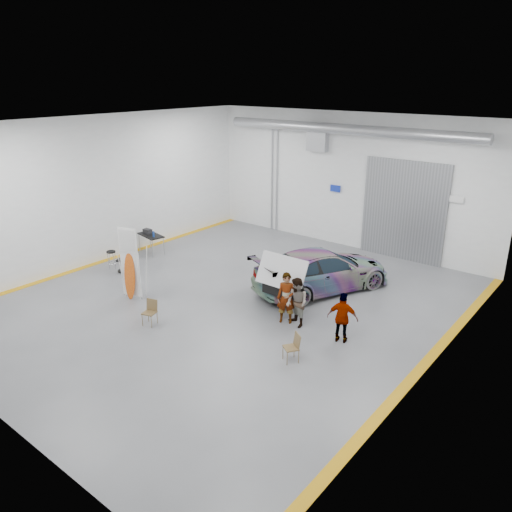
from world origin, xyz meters
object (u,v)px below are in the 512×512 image
Objects in this scene: shop_stool at (112,260)px; sedan_car at (322,270)px; person_a at (286,298)px; office_chair at (125,261)px; folding_chair_far at (291,353)px; work_table at (150,234)px; person_c at (343,318)px; person_b at (297,303)px; surfboard_display at (128,269)px; folding_chair_near at (150,317)px.

sedan_car is at bearing 24.29° from shop_stool.
office_chair is (-7.61, -0.42, -0.39)m from person_a.
folding_chair_far is 10.65m from work_table.
person_b is at bearing -17.54° from person_c.
surfboard_display is 6.87m from folding_chair_far.
shop_stool is (-7.79, -3.51, -0.39)m from sedan_car.
folding_chair_far is 0.81× the size of office_chair.
folding_chair_near is at bearing -51.34° from office_chair.
sedan_car is 3.14× the size of person_a.
person_a is 2.40m from folding_chair_far.
person_a is 2.05× the size of folding_chair_far.
folding_chair_near is 0.57× the size of work_table.
work_table is at bearing -167.20° from person_b.
office_chair reaches higher than folding_chair_far.
work_table is at bearing -26.70° from person_c.
person_a is (0.48, -2.93, 0.08)m from sedan_car.
sedan_car is at bearing 146.46° from folding_chair_far.
person_c is 1.91× the size of folding_chair_far.
shop_stool is (-9.72, 1.23, 0.12)m from folding_chair_far.
person_b is at bearing -27.50° from person_a.
folding_chair_near is (-3.25, -2.83, -0.58)m from person_a.
surfboard_display is 2.79m from office_chair.
folding_chair_near is 0.99× the size of folding_chair_far.
sedan_car reaches higher than office_chair.
work_table reaches higher than shop_stool.
folding_chair_near is (-3.64, -2.83, -0.54)m from person_b.
person_c is at bearing -27.50° from person_a.
shop_stool is 0.53× the size of work_table.
person_b is (0.39, 0.00, -0.04)m from person_a.
person_c is at bearing 107.39° from folding_chair_far.
folding_chair_near is (-2.77, -5.76, -0.51)m from sedan_car.
shop_stool is at bearing -14.26° from person_c.
shop_stool is (-5.02, 2.24, 0.12)m from folding_chair_near.
shop_stool is at bearing 139.36° from folding_chair_near.
folding_chair_near is at bearing -118.61° from person_b.
sedan_car is 6.41m from folding_chair_near.
folding_chair_far is at bearing -78.86° from person_a.
work_table is at bearing 141.26° from person_a.
person_a is at bearing 162.89° from folding_chair_far.
work_table is (-3.22, 3.64, -0.28)m from surfboard_display.
folding_chair_far is 9.80m from shop_stool.
sedan_car is 3.05m from person_b.
surfboard_display is at bearing 140.44° from folding_chair_near.
office_chair is (-9.62, -0.42, -0.34)m from person_c.
person_b is 8.69m from shop_stool.
folding_chair_far is (1.45, -1.82, -0.58)m from person_a.
sedan_car is at bearing 130.25° from person_b.
person_c reaches higher than folding_chair_far.
surfboard_display is 3.36× the size of folding_chair_far.
surfboard_display is (-5.36, -1.94, 0.27)m from person_a.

